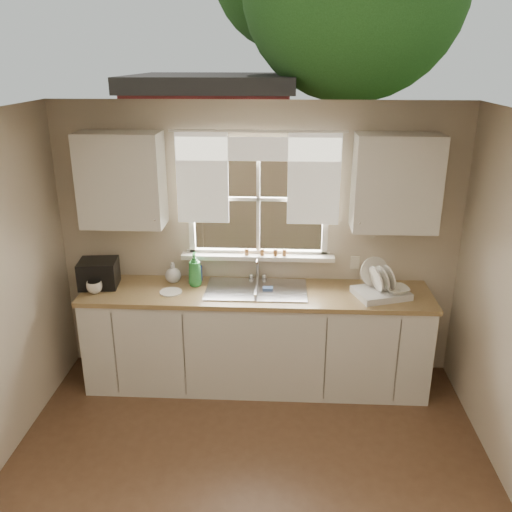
# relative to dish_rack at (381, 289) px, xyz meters

# --- Properties ---
(room_walls) EXTENTS (3.62, 4.02, 2.50)m
(room_walls) POSITION_rel_dish_rack_xyz_m (-1.07, -1.71, 0.26)
(room_walls) COLOR beige
(room_walls) RESTS_ON ground
(ceiling) EXTENTS (3.60, 4.00, 0.02)m
(ceiling) POSITION_rel_dish_rack_xyz_m (-1.07, -1.64, 1.52)
(ceiling) COLOR silver
(ceiling) RESTS_ON room_walls
(window) EXTENTS (1.38, 0.16, 1.06)m
(window) POSITION_rel_dish_rack_xyz_m (-1.07, 0.36, 0.51)
(window) COLOR white
(window) RESTS_ON room_walls
(curtains) EXTENTS (1.50, 0.03, 0.81)m
(curtains) POSITION_rel_dish_rack_xyz_m (-1.07, 0.30, 0.96)
(curtains) COLOR white
(curtains) RESTS_ON room_walls
(base_cabinets) EXTENTS (3.00, 0.62, 0.87)m
(base_cabinets) POSITION_rel_dish_rack_xyz_m (-1.07, 0.04, -0.54)
(base_cabinets) COLOR silver
(base_cabinets) RESTS_ON ground
(countertop) EXTENTS (3.04, 0.65, 0.04)m
(countertop) POSITION_rel_dish_rack_xyz_m (-1.07, 0.04, -0.09)
(countertop) COLOR #9C7E4E
(countertop) RESTS_ON base_cabinets
(upper_cabinet_left) EXTENTS (0.70, 0.33, 0.80)m
(upper_cabinet_left) POSITION_rel_dish_rack_xyz_m (-2.22, 0.18, 0.87)
(upper_cabinet_left) COLOR silver
(upper_cabinet_left) RESTS_ON room_walls
(upper_cabinet_right) EXTENTS (0.70, 0.33, 0.80)m
(upper_cabinet_right) POSITION_rel_dish_rack_xyz_m (0.08, 0.18, 0.87)
(upper_cabinet_right) COLOR silver
(upper_cabinet_right) RESTS_ON room_walls
(wall_outlet) EXTENTS (0.08, 0.01, 0.12)m
(wall_outlet) POSITION_rel_dish_rack_xyz_m (-0.19, 0.34, 0.10)
(wall_outlet) COLOR beige
(wall_outlet) RESTS_ON room_walls
(sill_jars) EXTENTS (0.38, 0.04, 0.06)m
(sill_jars) POSITION_rel_dish_rack_xyz_m (-0.98, 0.30, 0.20)
(sill_jars) COLOR brown
(sill_jars) RESTS_ON window
(backyard) EXTENTS (20.00, 10.00, 6.13)m
(backyard) POSITION_rel_dish_rack_xyz_m (-0.49, 6.77, 2.48)
(backyard) COLOR #335421
(backyard) RESTS_ON ground
(sink) EXTENTS (0.88, 0.52, 0.40)m
(sink) POSITION_rel_dish_rack_xyz_m (-1.07, 0.07, -0.14)
(sink) COLOR #B7B7BC
(sink) RESTS_ON countertop
(dish_rack) EXTENTS (0.51, 0.45, 0.30)m
(dish_rack) POSITION_rel_dish_rack_xyz_m (0.00, 0.00, 0.00)
(dish_rack) COLOR silver
(dish_rack) RESTS_ON countertop
(bowl) EXTENTS (0.25, 0.25, 0.05)m
(bowl) POSITION_rel_dish_rack_xyz_m (0.12, -0.05, 0.01)
(bowl) COLOR white
(bowl) RESTS_ON dish_rack
(soap_bottle_a) EXTENTS (0.12, 0.12, 0.31)m
(soap_bottle_a) POSITION_rel_dish_rack_xyz_m (-1.62, 0.14, 0.09)
(soap_bottle_a) COLOR green
(soap_bottle_a) RESTS_ON countertop
(soap_bottle_b) EXTENTS (0.11, 0.11, 0.22)m
(soap_bottle_b) POSITION_rel_dish_rack_xyz_m (-1.62, 0.22, 0.04)
(soap_bottle_b) COLOR blue
(soap_bottle_b) RESTS_ON countertop
(soap_bottle_c) EXTENTS (0.18, 0.18, 0.18)m
(soap_bottle_c) POSITION_rel_dish_rack_xyz_m (-1.83, 0.21, 0.03)
(soap_bottle_c) COLOR beige
(soap_bottle_c) RESTS_ON countertop
(saucer) EXTENTS (0.19, 0.19, 0.01)m
(saucer) POSITION_rel_dish_rack_xyz_m (-1.80, -0.03, -0.06)
(saucer) COLOR white
(saucer) RESTS_ON countertop
(cup) EXTENTS (0.15, 0.15, 0.11)m
(cup) POSITION_rel_dish_rack_xyz_m (-2.46, -0.07, -0.01)
(cup) COLOR silver
(cup) RESTS_ON countertop
(black_appliance) EXTENTS (0.36, 0.32, 0.24)m
(black_appliance) POSITION_rel_dish_rack_xyz_m (-2.47, 0.09, 0.05)
(black_appliance) COLOR black
(black_appliance) RESTS_ON countertop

